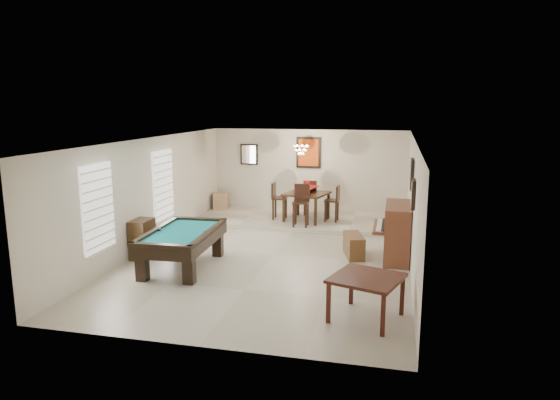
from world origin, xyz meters
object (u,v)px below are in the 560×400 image
at_px(dining_chair_north, 311,197).
at_px(upright_piano, 391,232).
at_px(pool_table, 183,250).
at_px(piano_bench, 354,246).
at_px(flower_vase, 307,184).
at_px(dining_table, 306,204).
at_px(dining_chair_west, 280,201).
at_px(dining_chair_south, 301,206).
at_px(square_table, 366,298).
at_px(corner_bench, 221,201).
at_px(chandelier, 301,146).
at_px(apothecary_chest, 142,239).
at_px(dining_chair_east, 332,203).

bearing_deg(dining_chair_north, upright_piano, 121.36).
height_order(pool_table, dining_chair_north, dining_chair_north).
distance_m(piano_bench, flower_vase, 3.28).
distance_m(dining_table, dining_chair_west, 0.78).
bearing_deg(dining_chair_south, dining_chair_west, 134.84).
xyz_separation_m(square_table, dining_chair_south, (-2.06, 5.29, 0.33)).
distance_m(upright_piano, corner_bench, 6.46).
bearing_deg(square_table, chandelier, 109.86).
bearing_deg(apothecary_chest, chandelier, 55.91).
relative_size(apothecary_chest, dining_chair_west, 0.83).
height_order(dining_table, chandelier, chandelier).
distance_m(square_table, flower_vase, 6.41).
height_order(dining_chair_east, corner_bench, dining_chair_east).
relative_size(apothecary_chest, chandelier, 1.46).
xyz_separation_m(pool_table, dining_chair_south, (1.83, 3.57, 0.30)).
bearing_deg(dining_chair_north, chandelier, 66.86).
relative_size(dining_table, dining_chair_south, 0.97).
bearing_deg(dining_table, square_table, -71.33).
relative_size(piano_bench, flower_vase, 3.81).
bearing_deg(corner_bench, apothecary_chest, -90.73).
xyz_separation_m(square_table, apothecary_chest, (-5.02, 2.11, 0.08)).
distance_m(apothecary_chest, dining_chair_east, 5.43).
distance_m(piano_bench, dining_chair_north, 3.83).
bearing_deg(corner_bench, pool_table, -78.58).
distance_m(dining_chair_west, corner_bench, 2.39).
bearing_deg(upright_piano, apothecary_chest, -167.41).
xyz_separation_m(square_table, dining_chair_north, (-2.04, 6.76, 0.29)).
distance_m(piano_bench, dining_table, 3.17).
relative_size(apothecary_chest, flower_vase, 3.72).
xyz_separation_m(dining_table, dining_chair_north, (-0.01, 0.73, 0.07)).
relative_size(dining_chair_west, corner_bench, 1.93).
bearing_deg(pool_table, apothecary_chest, 158.37).
bearing_deg(piano_bench, dining_table, 119.85).
bearing_deg(dining_table, apothecary_chest, -127.28).
bearing_deg(piano_bench, square_table, -81.94).
bearing_deg(apothecary_chest, corner_bench, 89.27).
distance_m(upright_piano, dining_chair_east, 3.23).
bearing_deg(dining_table, flower_vase, 0.00).
bearing_deg(square_table, pool_table, 156.19).
distance_m(pool_table, upright_piano, 4.51).
height_order(dining_chair_south, chandelier, chandelier).
height_order(square_table, piano_bench, square_table).
bearing_deg(dining_chair_east, chandelier, -95.33).
height_order(pool_table, dining_chair_east, dining_chair_east).
height_order(flower_vase, dining_chair_north, flower_vase).
bearing_deg(upright_piano, dining_chair_west, 139.24).
relative_size(apothecary_chest, dining_table, 0.79).
height_order(upright_piano, dining_chair_north, upright_piano).
distance_m(upright_piano, dining_chair_west, 4.14).
bearing_deg(flower_vase, pool_table, -113.27).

